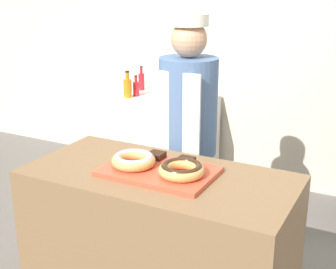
{
  "coord_description": "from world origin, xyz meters",
  "views": [
    {
      "loc": [
        1.06,
        -1.93,
        1.81
      ],
      "look_at": [
        0.0,
        0.1,
        1.06
      ],
      "focal_mm": 50.0,
      "sensor_mm": 36.0,
      "label": 1
    }
  ],
  "objects_px": {
    "bottle_orange": "(128,87)",
    "bottle_red_b": "(136,88)",
    "brownie_back_left": "(156,155)",
    "brownie_back_right": "(186,161)",
    "bottle_green": "(160,86)",
    "bottle_red": "(141,81)",
    "donut_chocolate_glaze": "(182,169)",
    "baker_person": "(187,141)",
    "serving_tray": "(159,171)",
    "chest_freezer": "(166,138)",
    "donut_light_glaze": "(134,160)"
  },
  "relations": [
    {
      "from": "brownie_back_left",
      "to": "brownie_back_right",
      "type": "height_order",
      "value": "same"
    },
    {
      "from": "baker_person",
      "to": "bottle_red",
      "type": "relative_size",
      "value": 7.09
    },
    {
      "from": "bottle_green",
      "to": "bottle_red",
      "type": "xyz_separation_m",
      "value": [
        -0.33,
        0.21,
        -0.02
      ]
    },
    {
      "from": "brownie_back_right",
      "to": "bottle_red_b",
      "type": "xyz_separation_m",
      "value": [
        -1.23,
        1.52,
        -0.04
      ]
    },
    {
      "from": "baker_person",
      "to": "bottle_red_b",
      "type": "xyz_separation_m",
      "value": [
        -1.03,
        1.09,
        0.02
      ]
    },
    {
      "from": "donut_light_glaze",
      "to": "brownie_back_left",
      "type": "bearing_deg",
      "value": 71.82
    },
    {
      "from": "brownie_back_right",
      "to": "bottle_orange",
      "type": "height_order",
      "value": "bottle_orange"
    },
    {
      "from": "baker_person",
      "to": "bottle_green",
      "type": "xyz_separation_m",
      "value": [
        -0.8,
        1.12,
        0.05
      ]
    },
    {
      "from": "brownie_back_right",
      "to": "bottle_green",
      "type": "bearing_deg",
      "value": 122.59
    },
    {
      "from": "brownie_back_left",
      "to": "bottle_green",
      "type": "relative_size",
      "value": 0.3
    },
    {
      "from": "serving_tray",
      "to": "bottle_green",
      "type": "height_order",
      "value": "bottle_green"
    },
    {
      "from": "brownie_back_left",
      "to": "bottle_green",
      "type": "bearing_deg",
      "value": 117.76
    },
    {
      "from": "chest_freezer",
      "to": "bottle_red",
      "type": "relative_size",
      "value": 3.69
    },
    {
      "from": "donut_chocolate_glaze",
      "to": "bottle_green",
      "type": "height_order",
      "value": "bottle_green"
    },
    {
      "from": "baker_person",
      "to": "bottle_red_b",
      "type": "height_order",
      "value": "baker_person"
    },
    {
      "from": "serving_tray",
      "to": "bottle_green",
      "type": "xyz_separation_m",
      "value": [
        -0.9,
        1.68,
        0.03
      ]
    },
    {
      "from": "baker_person",
      "to": "chest_freezer",
      "type": "distance_m",
      "value": 1.5
    },
    {
      "from": "donut_light_glaze",
      "to": "baker_person",
      "type": "height_order",
      "value": "baker_person"
    },
    {
      "from": "serving_tray",
      "to": "bottle_red",
      "type": "bearing_deg",
      "value": 122.94
    },
    {
      "from": "serving_tray",
      "to": "baker_person",
      "type": "distance_m",
      "value": 0.58
    },
    {
      "from": "brownie_back_left",
      "to": "brownie_back_right",
      "type": "relative_size",
      "value": 1.0
    },
    {
      "from": "brownie_back_right",
      "to": "bottle_green",
      "type": "relative_size",
      "value": 0.3
    },
    {
      "from": "brownie_back_right",
      "to": "baker_person",
      "type": "bearing_deg",
      "value": 114.32
    },
    {
      "from": "donut_chocolate_glaze",
      "to": "bottle_orange",
      "type": "xyz_separation_m",
      "value": [
        -1.32,
        1.59,
        -0.03
      ]
    },
    {
      "from": "baker_person",
      "to": "bottle_orange",
      "type": "xyz_separation_m",
      "value": [
        -1.07,
        1.0,
        0.04
      ]
    },
    {
      "from": "bottle_orange",
      "to": "bottle_red_b",
      "type": "distance_m",
      "value": 0.1
    },
    {
      "from": "brownie_back_left",
      "to": "bottle_red_b",
      "type": "relative_size",
      "value": 0.44
    },
    {
      "from": "bottle_orange",
      "to": "chest_freezer",
      "type": "bearing_deg",
      "value": 33.38
    },
    {
      "from": "donut_light_glaze",
      "to": "chest_freezer",
      "type": "height_order",
      "value": "donut_light_glaze"
    },
    {
      "from": "brownie_back_left",
      "to": "serving_tray",
      "type": "bearing_deg",
      "value": -56.31
    },
    {
      "from": "brownie_back_right",
      "to": "bottle_green",
      "type": "xyz_separation_m",
      "value": [
        -0.99,
        1.55,
        -0.0
      ]
    },
    {
      "from": "donut_light_glaze",
      "to": "bottle_red",
      "type": "distance_m",
      "value": 2.21
    },
    {
      "from": "bottle_orange",
      "to": "bottle_red_b",
      "type": "bearing_deg",
      "value": 66.13
    },
    {
      "from": "brownie_back_right",
      "to": "bottle_red_b",
      "type": "height_order",
      "value": "bottle_red_b"
    },
    {
      "from": "donut_chocolate_glaze",
      "to": "bottle_orange",
      "type": "bearing_deg",
      "value": 129.66
    },
    {
      "from": "brownie_back_right",
      "to": "bottle_red",
      "type": "bearing_deg",
      "value": 126.72
    },
    {
      "from": "serving_tray",
      "to": "donut_light_glaze",
      "type": "bearing_deg",
      "value": -171.75
    },
    {
      "from": "chest_freezer",
      "to": "bottle_green",
      "type": "height_order",
      "value": "bottle_green"
    },
    {
      "from": "serving_tray",
      "to": "brownie_back_left",
      "type": "distance_m",
      "value": 0.16
    },
    {
      "from": "bottle_orange",
      "to": "bottle_green",
      "type": "bearing_deg",
      "value": 22.77
    },
    {
      "from": "chest_freezer",
      "to": "bottle_red",
      "type": "bearing_deg",
      "value": 157.35
    },
    {
      "from": "chest_freezer",
      "to": "bottle_orange",
      "type": "distance_m",
      "value": 0.6
    },
    {
      "from": "donut_chocolate_glaze",
      "to": "bottle_red",
      "type": "distance_m",
      "value": 2.36
    },
    {
      "from": "bottle_green",
      "to": "bottle_red_b",
      "type": "xyz_separation_m",
      "value": [
        -0.24,
        -0.03,
        -0.03
      ]
    },
    {
      "from": "brownie_back_left",
      "to": "bottle_orange",
      "type": "bearing_deg",
      "value": 127.23
    },
    {
      "from": "donut_light_glaze",
      "to": "serving_tray",
      "type": "bearing_deg",
      "value": 8.25
    },
    {
      "from": "chest_freezer",
      "to": "brownie_back_left",
      "type": "bearing_deg",
      "value": -63.66
    },
    {
      "from": "donut_light_glaze",
      "to": "brownie_back_right",
      "type": "xyz_separation_m",
      "value": [
        0.23,
        0.15,
        -0.02
      ]
    },
    {
      "from": "bottle_red",
      "to": "serving_tray",
      "type": "bearing_deg",
      "value": -57.06
    },
    {
      "from": "brownie_back_left",
      "to": "baker_person",
      "type": "relative_size",
      "value": 0.05
    }
  ]
}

